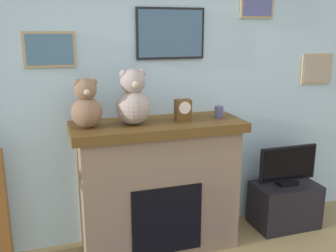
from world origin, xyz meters
name	(u,v)px	position (x,y,z in m)	size (l,w,h in m)	color
back_wall	(166,98)	(0.00, 2.00, 1.30)	(5.20, 0.15, 2.60)	silver
fireplace	(158,185)	(-0.17, 1.67, 0.59)	(1.46, 0.59, 1.16)	#897155
tv_stand	(284,205)	(1.14, 1.64, 0.22)	(0.63, 0.40, 0.44)	black
television	(288,166)	(1.14, 1.64, 0.63)	(0.61, 0.14, 0.39)	black
candle_jar	(219,112)	(0.39, 1.65, 1.22)	(0.08, 0.08, 0.11)	#4C517A
mantel_clock	(183,110)	(0.05, 1.65, 1.26)	(0.13, 0.10, 0.18)	brown
teddy_bear_grey	(86,106)	(-0.76, 1.65, 1.34)	(0.25, 0.25, 0.40)	#856449
teddy_bear_cream	(133,100)	(-0.38, 1.65, 1.37)	(0.28, 0.28, 0.46)	#A89B91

